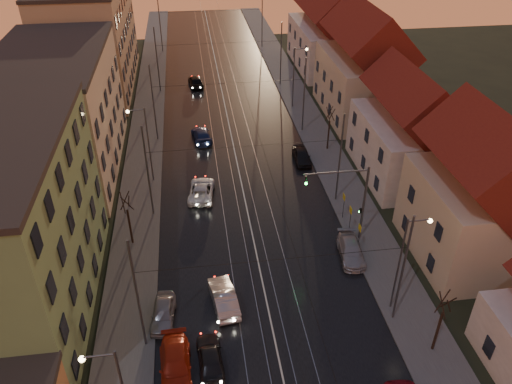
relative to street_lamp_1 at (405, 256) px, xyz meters
name	(u,v)px	position (x,y,z in m)	size (l,w,h in m)	color
road	(230,131)	(-9.10, 30.00, -4.87)	(16.00, 120.00, 0.04)	black
sidewalk_left	(146,136)	(-19.10, 30.00, -4.81)	(4.00, 120.00, 0.15)	#4C4C4C
sidewalk_right	(312,126)	(0.90, 30.00, -4.81)	(4.00, 120.00, 0.15)	#4C4C4C
tram_rail_0	(212,132)	(-11.30, 30.00, -4.83)	(0.06, 120.00, 0.03)	gray
tram_rail_1	(224,132)	(-9.87, 30.00, -4.83)	(0.06, 120.00, 0.03)	gray
tram_rail_2	(237,131)	(-8.33, 30.00, -4.83)	(0.06, 120.00, 0.03)	gray
tram_rail_3	(248,130)	(-6.90, 30.00, -4.83)	(0.06, 120.00, 0.03)	gray
apartment_left_1	(1,234)	(-26.60, 4.00, 1.61)	(10.00, 18.00, 13.00)	#6E9961
apartment_left_2	(60,115)	(-26.60, 24.00, 1.11)	(10.00, 20.00, 12.00)	beige
apartment_left_3	(91,36)	(-26.60, 48.00, 2.11)	(10.00, 24.00, 14.00)	tan
house_right_1	(479,199)	(7.90, 5.00, 0.56)	(8.67, 10.20, 10.80)	beige
house_right_2	(411,133)	(7.90, 18.00, -0.24)	(9.18, 12.24, 9.20)	beige
house_right_3	(364,70)	(7.90, 33.00, 0.92)	(9.18, 14.28, 11.50)	beige
house_right_4	(327,34)	(7.90, 51.00, 0.16)	(9.18, 16.32, 10.00)	beige
catenary_pole_l_1	(138,297)	(-17.70, -1.00, -0.39)	(0.16, 0.16, 9.00)	#595B60
catenary_pole_r_1	(403,271)	(-0.50, -1.00, -0.39)	(0.16, 0.16, 9.00)	#595B60
catenary_pole_l_2	(148,173)	(-17.70, 14.00, -0.39)	(0.16, 0.16, 9.00)	#595B60
catenary_pole_r_2	(340,159)	(-0.50, 14.00, -0.39)	(0.16, 0.16, 9.00)	#595B60
catenary_pole_l_3	(154,104)	(-17.70, 29.00, -0.39)	(0.16, 0.16, 9.00)	#595B60
catenary_pole_r_3	(304,96)	(-0.50, 29.00, -0.39)	(0.16, 0.16, 9.00)	#595B60
catenary_pole_l_4	(157,60)	(-17.70, 44.00, -0.39)	(0.16, 0.16, 9.00)	#595B60
catenary_pole_r_4	(281,55)	(-0.50, 44.00, -0.39)	(0.16, 0.16, 9.00)	#595B60
catenary_pole_l_5	(160,25)	(-17.70, 62.00, -0.39)	(0.16, 0.16, 9.00)	#595B60
catenary_pole_r_5	(262,21)	(-0.50, 62.00, -0.39)	(0.16, 0.16, 9.00)	#595B60
street_lamp_1	(405,256)	(0.00, 0.00, 0.00)	(1.75, 0.32, 8.00)	#595B60
street_lamp_2	(145,138)	(-18.21, 20.00, 0.00)	(1.75, 0.32, 8.00)	#595B60
street_lamp_3	(296,72)	(0.00, 36.00, 0.00)	(1.75, 0.32, 8.00)	#595B60
traffic_light_mast	(353,195)	(-1.11, 8.00, -0.29)	(5.30, 0.32, 7.20)	#595B60
bare_tree_0	(129,220)	(-19.30, 10.00, -2.40)	(1.09, 1.09, 5.11)	black
bare_tree_1	(439,324)	(1.10, -4.00, -2.40)	(1.09, 1.09, 5.11)	black
bare_tree_2	(329,130)	(1.30, 24.00, -2.40)	(1.09, 1.09, 5.11)	black
driving_car_0	(210,357)	(-13.52, -3.11, -4.21)	(1.60, 3.97, 1.35)	black
driving_car_1	(224,297)	(-12.24, 1.95, -4.13)	(1.59, 4.56, 1.50)	#ADACB2
driving_car_2	(202,190)	(-13.15, 16.49, -4.20)	(2.28, 4.94, 1.37)	silver
driving_car_3	(202,135)	(-12.61, 28.16, -4.20)	(1.93, 4.75, 1.38)	navy
driving_car_4	(196,81)	(-12.66, 45.23, -4.10)	(1.85, 4.59, 1.56)	black
parked_left_2	(175,365)	(-15.71, -3.46, -4.18)	(1.97, 4.85, 1.41)	#A82510
parked_left_3	(163,313)	(-16.56, 1.10, -4.22)	(1.57, 3.90, 1.33)	#9C9CA1
parked_right_1	(351,251)	(-1.52, 5.84, -4.23)	(1.83, 4.51, 1.31)	#A9A9AF
parked_right_2	(302,156)	(-2.16, 21.73, -4.17)	(1.68, 4.18, 1.43)	black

